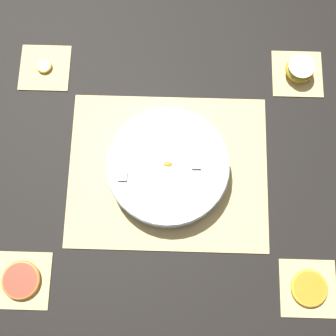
% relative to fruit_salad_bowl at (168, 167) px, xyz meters
% --- Properties ---
extents(ground_plane, '(6.00, 6.00, 0.00)m').
position_rel_fruit_salad_bowl_xyz_m(ground_plane, '(-0.00, -0.00, -0.04)').
color(ground_plane, black).
extents(bamboo_mat_center, '(0.48, 0.39, 0.01)m').
position_rel_fruit_salad_bowl_xyz_m(bamboo_mat_center, '(-0.00, -0.00, -0.03)').
color(bamboo_mat_center, '#D6B775').
rests_on(bamboo_mat_center, ground_plane).
extents(coaster_mat_near_left, '(0.13, 0.13, 0.01)m').
position_rel_fruit_salad_bowl_xyz_m(coaster_mat_near_left, '(-0.33, -0.27, -0.03)').
color(coaster_mat_near_left, '#D6B775').
rests_on(coaster_mat_near_left, ground_plane).
extents(coaster_mat_near_right, '(0.13, 0.13, 0.01)m').
position_rel_fruit_salad_bowl_xyz_m(coaster_mat_near_right, '(0.33, -0.27, -0.03)').
color(coaster_mat_near_right, '#D6B775').
rests_on(coaster_mat_near_right, ground_plane).
extents(coaster_mat_far_left, '(0.13, 0.13, 0.01)m').
position_rel_fruit_salad_bowl_xyz_m(coaster_mat_far_left, '(-0.33, 0.27, -0.03)').
color(coaster_mat_far_left, '#D6B775').
rests_on(coaster_mat_far_left, ground_plane).
extents(coaster_mat_far_right, '(0.13, 0.13, 0.01)m').
position_rel_fruit_salad_bowl_xyz_m(coaster_mat_far_right, '(0.33, 0.27, -0.03)').
color(coaster_mat_far_right, '#D6B775').
rests_on(coaster_mat_far_right, ground_plane).
extents(fruit_salad_bowl, '(0.29, 0.29, 0.06)m').
position_rel_fruit_salad_bowl_xyz_m(fruit_salad_bowl, '(0.00, 0.00, 0.00)').
color(fruit_salad_bowl, silver).
rests_on(fruit_salad_bowl, bamboo_mat_center).
extents(apple_half, '(0.07, 0.07, 0.04)m').
position_rel_fruit_salad_bowl_xyz_m(apple_half, '(-0.33, -0.27, -0.01)').
color(apple_half, gold).
rests_on(apple_half, coaster_mat_near_left).
extents(orange_slice_whole, '(0.08, 0.08, 0.01)m').
position_rel_fruit_salad_bowl_xyz_m(orange_slice_whole, '(-0.33, 0.27, -0.03)').
color(orange_slice_whole, orange).
rests_on(orange_slice_whole, coaster_mat_far_left).
extents(banana_coin_single, '(0.04, 0.04, 0.01)m').
position_rel_fruit_salad_bowl_xyz_m(banana_coin_single, '(0.33, -0.27, -0.03)').
color(banana_coin_single, beige).
rests_on(banana_coin_single, coaster_mat_near_right).
extents(grapefruit_slice, '(0.09, 0.09, 0.01)m').
position_rel_fruit_salad_bowl_xyz_m(grapefruit_slice, '(0.33, 0.27, -0.03)').
color(grapefruit_slice, red).
rests_on(grapefruit_slice, coaster_mat_far_right).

